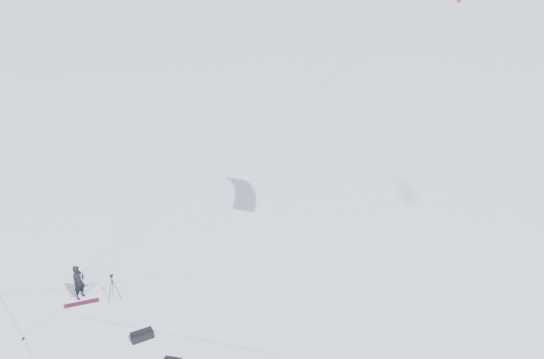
# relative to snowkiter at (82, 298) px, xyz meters

# --- Properties ---
(ground) EXTENTS (1800.00, 1800.00, 0.00)m
(ground) POSITION_rel_snowkiter_xyz_m (1.22, -1.55, 0.00)
(ground) COLOR white
(horizon_hills) EXTENTS (704.00, 705.94, 8.00)m
(horizon_hills) POSITION_rel_snowkiter_xyz_m (1.22, -1.55, 2.81)
(horizon_hills) COLOR black
(horizon_hills) RESTS_ON ground
(snow_tracks) EXTENTS (13.93, 9.84, 0.01)m
(snow_tracks) POSITION_rel_snowkiter_xyz_m (-0.76, -1.46, 0.00)
(snow_tracks) COLOR #AFBEDE
(snow_tracks) RESTS_ON ground
(snowkiter) EXTENTS (0.61, 0.72, 1.68)m
(snowkiter) POSITION_rel_snowkiter_xyz_m (0.00, 0.00, 0.00)
(snowkiter) COLOR black
(snowkiter) RESTS_ON ground
(snowboard) EXTENTS (1.48, 0.93, 0.04)m
(snowboard) POSITION_rel_snowkiter_xyz_m (0.21, -0.43, 0.02)
(snowboard) COLOR maroon
(snowboard) RESTS_ON ground
(tripod) EXTENTS (0.55, 0.62, 1.29)m
(tripod) POSITION_rel_snowkiter_xyz_m (1.55, 0.10, 0.83)
(tripod) COLOR black
(tripod) RESTS_ON ground
(gear_bag_a) EXTENTS (0.97, 0.87, 0.40)m
(gear_bag_a) POSITION_rel_snowkiter_xyz_m (3.75, -2.43, 0.18)
(gear_bag_a) COLOR black
(gear_bag_a) RESTS_ON ground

